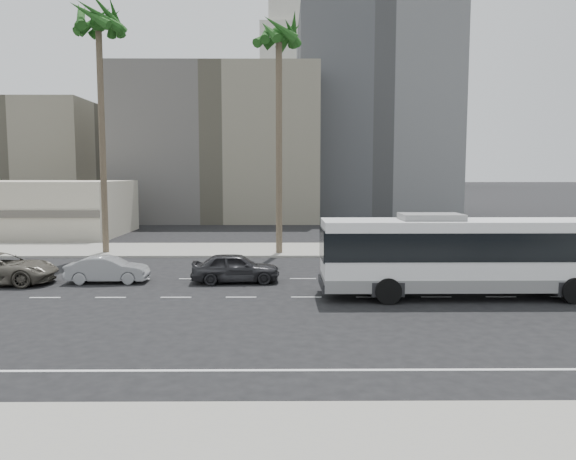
{
  "coord_description": "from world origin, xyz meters",
  "views": [
    {
      "loc": [
        -4.05,
        -24.96,
        5.68
      ],
      "look_at": [
        -3.81,
        4.0,
        2.71
      ],
      "focal_mm": 34.46,
      "sensor_mm": 36.0,
      "label": 1
    }
  ],
  "objects_px": {
    "palm_mid": "(99,29)",
    "car_b": "(108,269)",
    "car_a": "(235,268)",
    "palm_near": "(279,40)",
    "city_bus": "(467,253)"
  },
  "relations": [
    {
      "from": "palm_mid",
      "to": "car_b",
      "type": "bearing_deg",
      "value": -71.75
    },
    {
      "from": "car_a",
      "to": "palm_mid",
      "type": "relative_size",
      "value": 0.27
    },
    {
      "from": "car_a",
      "to": "palm_mid",
      "type": "xyz_separation_m",
      "value": [
        -10.05,
        10.27,
        14.69
      ]
    },
    {
      "from": "palm_near",
      "to": "palm_mid",
      "type": "height_order",
      "value": "palm_mid"
    },
    {
      "from": "car_b",
      "to": "palm_mid",
      "type": "xyz_separation_m",
      "value": [
        -3.38,
        10.25,
        14.78
      ]
    },
    {
      "from": "car_a",
      "to": "palm_mid",
      "type": "bearing_deg",
      "value": 41.06
    },
    {
      "from": "car_a",
      "to": "palm_near",
      "type": "distance_m",
      "value": 17.17
    },
    {
      "from": "city_bus",
      "to": "palm_near",
      "type": "xyz_separation_m",
      "value": [
        -8.77,
        13.28,
        12.65
      ]
    },
    {
      "from": "city_bus",
      "to": "car_a",
      "type": "xyz_separation_m",
      "value": [
        -10.98,
        3.44,
        -1.24
      ]
    },
    {
      "from": "car_a",
      "to": "palm_near",
      "type": "relative_size",
      "value": 0.28
    },
    {
      "from": "palm_mid",
      "to": "palm_near",
      "type": "bearing_deg",
      "value": -2.0
    },
    {
      "from": "city_bus",
      "to": "palm_mid",
      "type": "xyz_separation_m",
      "value": [
        -21.03,
        13.71,
        13.45
      ]
    },
    {
      "from": "car_b",
      "to": "palm_mid",
      "type": "height_order",
      "value": "palm_mid"
    },
    {
      "from": "car_b",
      "to": "palm_mid",
      "type": "bearing_deg",
      "value": 16.48
    },
    {
      "from": "car_a",
      "to": "palm_near",
      "type": "height_order",
      "value": "palm_near"
    }
  ]
}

